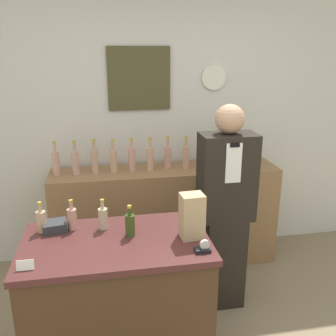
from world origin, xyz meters
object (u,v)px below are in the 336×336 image
Objects in this scene: potted_plant at (243,148)px; tape_dispenser at (203,248)px; shopkeeper at (225,211)px; paper_bag at (192,216)px.

tape_dispenser is at bearing -118.62° from potted_plant.
paper_bag is (-0.40, -0.53, 0.23)m from shopkeeper.
shopkeeper is 5.84× the size of paper_bag.
paper_bag is (-0.80, -1.23, -0.07)m from potted_plant.
paper_bag reaches higher than tape_dispenser.
paper_bag is at bearing -122.88° from potted_plant.
shopkeeper reaches higher than potted_plant.
shopkeeper is at bearing -119.47° from potted_plant.
shopkeeper is 18.37× the size of tape_dispenser.
potted_plant is at bearing 61.38° from tape_dispenser.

